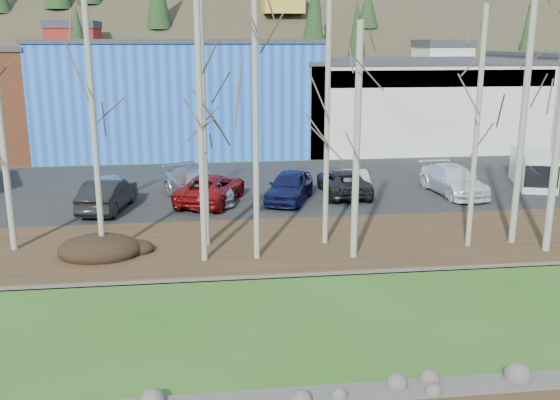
{
  "coord_description": "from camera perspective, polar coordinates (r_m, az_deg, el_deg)",
  "views": [
    {
      "loc": [
        -4.56,
        -9.83,
        8.25
      ],
      "look_at": [
        -1.78,
        12.33,
        2.5
      ],
      "focal_mm": 40.0,
      "sensor_mm": 36.0,
      "label": 1
    }
  ],
  "objects": [
    {
      "name": "near_bank_rocks",
      "position": [
        16.0,
        10.96,
        -16.88
      ],
      "size": [
        80.0,
        0.8,
        0.5
      ],
      "primitive_type": null,
      "color": "#47423D",
      "rests_on": "ground"
    },
    {
      "name": "river",
      "position": [
        19.47,
        7.21,
        -10.76
      ],
      "size": [
        80.0,
        8.0,
        0.9
      ],
      "primitive_type": null,
      "color": "#152333",
      "rests_on": "ground"
    },
    {
      "name": "far_bank_rocks",
      "position": [
        23.14,
        4.72,
        -6.5
      ],
      "size": [
        80.0,
        0.8,
        0.46
      ],
      "primitive_type": null,
      "color": "#47423D",
      "rests_on": "ground"
    },
    {
      "name": "far_bank",
      "position": [
        26.07,
        3.29,
        -3.86
      ],
      "size": [
        80.0,
        7.0,
        0.15
      ],
      "primitive_type": "cube",
      "color": "#382616",
      "rests_on": "ground"
    },
    {
      "name": "parking_lot",
      "position": [
        36.07,
        0.29,
        1.33
      ],
      "size": [
        80.0,
        14.0,
        0.14
      ],
      "primitive_type": "cube",
      "color": "black",
      "rests_on": "ground"
    },
    {
      "name": "building_blue",
      "position": [
        49.03,
        -8.94,
        9.47
      ],
      "size": [
        20.4,
        12.24,
        8.3
      ],
      "color": "#1E4BB4",
      "rests_on": "ground"
    },
    {
      "name": "building_white",
      "position": [
        51.78,
        11.66,
        8.78
      ],
      "size": [
        18.36,
        12.24,
        6.8
      ],
      "color": "#B9B9B5",
      "rests_on": "ground"
    },
    {
      "name": "dirt_mound",
      "position": [
        25.09,
        -16.16,
        -4.24
      ],
      "size": [
        3.19,
        2.25,
        0.62
      ],
      "primitive_type": "ellipsoid",
      "color": "black",
      "rests_on": "far_bank"
    },
    {
      "name": "birch_0",
      "position": [
        26.15,
        -24.01,
        4.79
      ],
      "size": [
        0.25,
        0.25,
        8.56
      ],
      "color": "#A59D94",
      "rests_on": "far_bank"
    },
    {
      "name": "birch_1",
      "position": [
        23.89,
        -16.77,
        7.8
      ],
      "size": [
        0.22,
        0.22,
        11.18
      ],
      "color": "#A59D94",
      "rests_on": "far_bank"
    },
    {
      "name": "birch_2",
      "position": [
        24.57,
        -7.07,
        7.01
      ],
      "size": [
        0.28,
        0.28,
        9.94
      ],
      "color": "#A59D94",
      "rests_on": "far_bank"
    },
    {
      "name": "birch_3",
      "position": [
        22.65,
        -7.34,
        8.52
      ],
      "size": [
        0.22,
        0.22,
        11.62
      ],
      "color": "#A59D94",
      "rests_on": "far_bank"
    },
    {
      "name": "birch_4",
      "position": [
        23.17,
        7.04,
        5.12
      ],
      "size": [
        0.26,
        0.26,
        8.79
      ],
      "color": "#A59D94",
      "rests_on": "far_bank"
    },
    {
      "name": "birch_5",
      "position": [
        24.69,
        4.33,
        7.15
      ],
      "size": [
        0.21,
        0.21,
        9.97
      ],
      "color": "#A59D94",
      "rests_on": "far_bank"
    },
    {
      "name": "birch_6",
      "position": [
        25.46,
        17.54,
        6.09
      ],
      "size": [
        0.21,
        0.21,
        9.4
      ],
      "color": "#A59D94",
      "rests_on": "far_bank"
    },
    {
      "name": "birch_8",
      "position": [
        26.45,
        21.4,
        7.3
      ],
      "size": [
        0.26,
        0.26,
        10.53
      ],
      "color": "#A59D94",
      "rests_on": "far_bank"
    },
    {
      "name": "birch_10",
      "position": [
        22.73,
        -2.26,
        8.64
      ],
      "size": [
        0.22,
        0.22,
        11.62
      ],
      "color": "#A59D94",
      "rests_on": "far_bank"
    },
    {
      "name": "car_0",
      "position": [
        34.14,
        -15.21,
        1.29
      ],
      "size": [
        2.25,
        4.01,
        1.29
      ],
      "primitive_type": "imported",
      "rotation": [
        0.0,
        0.0,
        3.34
      ],
      "color": "silver",
      "rests_on": "parking_lot"
    },
    {
      "name": "car_1",
      "position": [
        31.55,
        -15.47,
        0.48
      ],
      "size": [
        2.47,
        4.98,
        1.57
      ],
      "primitive_type": "imported",
      "rotation": [
        0.0,
        0.0,
        2.96
      ],
      "color": "black",
      "rests_on": "parking_lot"
    },
    {
      "name": "car_2",
      "position": [
        32.06,
        -6.33,
        1.07
      ],
      "size": [
        4.11,
        5.88,
        1.49
      ],
      "primitive_type": "imported",
      "rotation": [
        0.0,
        0.0,
        2.8
      ],
      "color": "maroon",
      "rests_on": "parking_lot"
    },
    {
      "name": "car_3",
      "position": [
        32.58,
        -7.63,
        1.34
      ],
      "size": [
        4.18,
        5.96,
        1.6
      ],
      "primitive_type": "imported",
      "rotation": [
        0.0,
        0.0,
        0.39
      ],
      "color": "#9C9DA3",
      "rests_on": "parking_lot"
    },
    {
      "name": "car_4",
      "position": [
        32.16,
        0.87,
        1.27
      ],
      "size": [
        3.39,
        4.97,
        1.57
      ],
      "primitive_type": "imported",
      "rotation": [
        0.0,
        0.0,
        -0.37
      ],
      "color": "#131747",
      "rests_on": "parking_lot"
    },
    {
      "name": "car_5",
      "position": [
        34.31,
        6.68,
        1.79
      ],
      "size": [
        1.77,
        4.09,
        1.31
      ],
      "primitive_type": "imported",
      "rotation": [
        0.0,
        0.0,
        3.04
      ],
      "color": "silver",
      "rests_on": "parking_lot"
    },
    {
      "name": "car_6",
      "position": [
        33.69,
        5.83,
        1.64
      ],
      "size": [
        2.41,
        5.05,
        1.39
      ],
      "primitive_type": "imported",
      "rotation": [
        0.0,
        0.0,
        3.12
      ],
      "color": "#232326",
      "rests_on": "parking_lot"
    },
    {
      "name": "car_7",
      "position": [
        34.94,
        15.58,
        1.75
      ],
      "size": [
        2.58,
        5.38,
        1.51
      ],
      "primitive_type": "imported",
      "rotation": [
        0.0,
        0.0,
        0.09
      ],
      "color": "white",
      "rests_on": "parking_lot"
    },
    {
      "name": "van_white",
      "position": [
        38.22,
        22.2,
        2.61
      ],
      "size": [
        3.15,
        4.84,
        1.96
      ],
      "rotation": [
        0.0,
        0.0,
        -0.31
      ],
      "color": "white",
      "rests_on": "parking_lot"
    }
  ]
}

